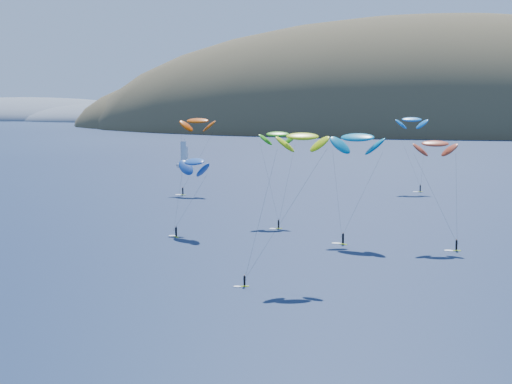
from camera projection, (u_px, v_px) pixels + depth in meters
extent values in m
ellipsoid|color=#3D3526|center=(428.00, 145.00, 589.11)|extent=(600.00, 300.00, 210.00)
ellipsoid|color=#3D3526|center=(250.00, 134.00, 656.03)|extent=(340.00, 240.00, 120.00)
ellipsoid|color=slate|center=(25.00, 121.00, 901.39)|extent=(400.00, 240.00, 60.00)
ellipsoid|color=slate|center=(112.00, 122.00, 828.87)|extent=(240.00, 180.00, 44.00)
cube|color=silver|center=(184.00, 165.00, 276.80)|extent=(4.56, 7.45, 0.87)
cylinder|color=silver|center=(185.00, 151.00, 276.60)|extent=(0.14, 0.14, 10.16)
cube|color=#9CC916|center=(183.00, 195.00, 192.98)|extent=(1.64, 0.55, 0.09)
cylinder|color=black|center=(183.00, 191.00, 192.85)|extent=(0.38, 0.38, 1.73)
sphere|color=#8C6047|center=(183.00, 188.00, 192.71)|extent=(0.29, 0.29, 0.29)
ellipsoid|color=#D04602|center=(198.00, 121.00, 197.58)|extent=(10.10, 5.09, 5.52)
cube|color=#9CC916|center=(244.00, 286.00, 99.79)|extent=(1.32, 0.81, 0.07)
cylinder|color=black|center=(244.00, 281.00, 99.68)|extent=(0.30, 0.30, 1.36)
sphere|color=#8C6047|center=(244.00, 275.00, 99.58)|extent=(0.23, 0.23, 0.23)
ellipsoid|color=#C2E410|center=(302.00, 136.00, 103.80)|extent=(8.17, 5.93, 4.14)
cube|color=#9CC916|center=(279.00, 229.00, 143.61)|extent=(1.50, 0.84, 0.08)
cylinder|color=black|center=(279.00, 224.00, 143.49)|extent=(0.34, 0.34, 1.54)
sphere|color=#8C6047|center=(279.00, 220.00, 143.37)|extent=(0.26, 0.26, 0.26)
ellipsoid|color=#39AE15|center=(278.00, 134.00, 150.84)|extent=(8.24, 5.66, 4.20)
cube|color=#9CC916|center=(420.00, 192.00, 199.47)|extent=(1.62, 0.81, 0.09)
cylinder|color=black|center=(420.00, 188.00, 199.34)|extent=(0.36, 0.36, 1.66)
sphere|color=#8C6047|center=(420.00, 185.00, 199.21)|extent=(0.28, 0.28, 0.28)
ellipsoid|color=blue|center=(412.00, 119.00, 200.79)|extent=(9.37, 6.01, 4.83)
cube|color=#9CC916|center=(343.00, 244.00, 128.39)|extent=(1.68, 0.98, 0.09)
cylinder|color=black|center=(343.00, 239.00, 128.25)|extent=(0.38, 0.38, 1.73)
sphere|color=#8C6047|center=(343.00, 233.00, 128.12)|extent=(0.29, 0.29, 0.29)
ellipsoid|color=#0078A7|center=(357.00, 137.00, 131.35)|extent=(11.26, 7.94, 5.72)
cube|color=#9CC916|center=(456.00, 251.00, 122.94)|extent=(1.59, 0.74, 0.08)
cylinder|color=black|center=(456.00, 245.00, 122.81)|extent=(0.36, 0.36, 1.64)
sphere|color=#8C6047|center=(457.00, 240.00, 122.68)|extent=(0.28, 0.28, 0.28)
ellipsoid|color=#AF3D23|center=(435.00, 144.00, 127.31)|extent=(8.02, 4.90, 4.17)
cube|color=#9CC916|center=(176.00, 237.00, 135.07)|extent=(1.50, 1.33, 0.09)
cylinder|color=black|center=(176.00, 232.00, 134.94)|extent=(0.37, 0.37, 1.67)
sphere|color=#8C6047|center=(176.00, 227.00, 134.81)|extent=(0.28, 0.28, 0.28)
ellipsoid|color=#19479C|center=(194.00, 162.00, 139.07)|extent=(9.68, 8.96, 5.05)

